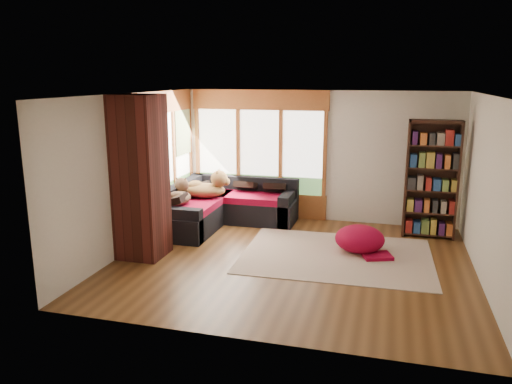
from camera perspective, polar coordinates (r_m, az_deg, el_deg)
The scene contains 17 objects.
floor at distance 8.00m, azimuth 4.15°, elevation -7.92°, with size 5.50×5.50×0.00m, color #503016.
ceiling at distance 7.47m, azimuth 4.49°, elevation 11.02°, with size 5.50×5.50×0.00m, color white.
wall_back at distance 10.06m, azimuth 7.04°, elevation 4.06°, with size 5.50×0.04×2.60m, color silver.
wall_front at distance 5.28m, azimuth -0.89°, elevation -4.20°, with size 5.50×0.04×2.60m, color silver.
wall_left at distance 8.57m, azimuth -14.05°, elevation 2.19°, with size 0.04×5.00×2.60m, color silver.
wall_right at distance 7.62m, azimuth 25.05°, elevation -0.01°, with size 0.04×5.00×2.60m, color silver.
windows_back at distance 10.26m, azimuth 0.36°, elevation 4.62°, with size 2.82×0.10×1.90m.
windows_left at distance 9.60m, azimuth -10.44°, elevation 3.81°, with size 0.10×2.62×1.90m.
roller_blind at distance 10.28m, azimuth -8.38°, elevation 6.75°, with size 0.03×0.72×0.90m, color #889C66.
brick_chimney at distance 8.11m, azimuth -13.08°, elevation 1.62°, with size 0.70×0.70×2.60m, color #471914.
sectional_sofa at distance 9.97m, azimuth -4.98°, elevation -1.83°, with size 2.20×2.20×0.80m.
area_rug at distance 8.33m, azimuth 9.16°, elevation -7.17°, with size 3.04×2.32×0.01m, color silver.
bookshelf at distance 9.43m, azimuth 19.42°, elevation 1.33°, with size 0.91×0.30×2.12m.
pouf at distance 8.52m, azimuth 11.77°, elevation -5.20°, with size 0.82×0.82×0.44m, color maroon.
dog_tan at distance 9.70m, azimuth -5.51°, elevation 0.60°, with size 0.92×0.65×0.47m.
dog_brindle at distance 9.32m, azimuth -8.76°, elevation -0.29°, with size 0.54×0.76×0.39m.
throw_pillows at distance 9.89m, azimuth -4.44°, elevation 0.81°, with size 1.98×1.68×0.45m.
Camera 1 is at (1.40, -7.34, 2.87)m, focal length 35.00 mm.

